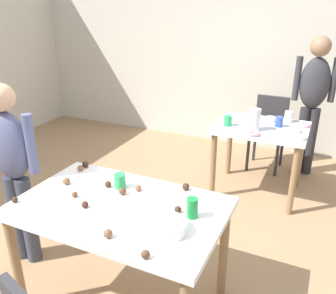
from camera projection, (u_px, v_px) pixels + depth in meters
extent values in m
plane|color=#9E7A56|center=(114.00, 285.00, 2.54)|extent=(6.40, 6.40, 0.00)
cube|color=beige|center=(238.00, 51.00, 4.73)|extent=(6.40, 0.10, 2.60)
cube|color=white|center=(119.00, 208.00, 2.15)|extent=(1.29, 0.80, 0.04)
cylinder|color=olive|center=(16.00, 264.00, 2.23)|extent=(0.06, 0.06, 0.71)
cylinder|color=olive|center=(83.00, 211.00, 2.80)|extent=(0.06, 0.06, 0.71)
cylinder|color=olive|center=(224.00, 251.00, 2.35)|extent=(0.06, 0.06, 0.71)
cube|color=silver|center=(261.00, 128.00, 3.54)|extent=(0.91, 0.73, 0.04)
cylinder|color=olive|center=(213.00, 166.00, 3.58)|extent=(0.06, 0.06, 0.71)
cylinder|color=olive|center=(293.00, 181.00, 3.27)|extent=(0.06, 0.06, 0.71)
cylinder|color=olive|center=(229.00, 146.00, 4.09)|extent=(0.06, 0.06, 0.71)
cylinder|color=olive|center=(300.00, 157.00, 3.79)|extent=(0.06, 0.06, 0.71)
cube|color=#2D2D33|center=(267.00, 135.00, 4.21)|extent=(0.41, 0.41, 0.04)
cube|color=#2D2D33|center=(272.00, 113.00, 4.27)|extent=(0.38, 0.05, 0.42)
cylinder|color=#2D2D33|center=(276.00, 160.00, 4.08)|extent=(0.04, 0.04, 0.41)
cylinder|color=#2D2D33|center=(248.00, 155.00, 4.22)|extent=(0.04, 0.04, 0.41)
cylinder|color=#2D2D33|center=(282.00, 150.00, 4.36)|extent=(0.04, 0.04, 0.41)
cylinder|color=#2D2D33|center=(254.00, 145.00, 4.50)|extent=(0.04, 0.04, 0.41)
cylinder|color=#383D4C|center=(17.00, 218.00, 2.70)|extent=(0.11, 0.11, 0.71)
cylinder|color=#383D4C|center=(29.00, 221.00, 2.67)|extent=(0.11, 0.11, 0.71)
ellipsoid|color=#4C5175|center=(10.00, 146.00, 2.46)|extent=(0.33, 0.22, 0.51)
sphere|color=tan|center=(1.00, 97.00, 2.32)|extent=(0.19, 0.19, 0.19)
cylinder|color=#4C5175|center=(31.00, 144.00, 2.38)|extent=(0.08, 0.08, 0.43)
cylinder|color=#28282D|center=(311.00, 142.00, 4.09)|extent=(0.11, 0.11, 0.80)
cylinder|color=#28282D|center=(301.00, 141.00, 4.11)|extent=(0.11, 0.11, 0.80)
ellipsoid|color=#333338|center=(315.00, 83.00, 3.84)|extent=(0.35, 0.26, 0.57)
sphere|color=#997051|center=(321.00, 46.00, 3.69)|extent=(0.22, 0.22, 0.22)
cylinder|color=#333338|center=(334.00, 80.00, 3.78)|extent=(0.08, 0.08, 0.48)
cylinder|color=#333338|center=(297.00, 79.00, 3.86)|extent=(0.08, 0.08, 0.48)
cylinder|color=white|center=(168.00, 227.00, 1.87)|extent=(0.20, 0.20, 0.06)
cylinder|color=#198438|center=(192.00, 208.00, 1.99)|extent=(0.07, 0.07, 0.12)
cube|color=silver|center=(132.00, 217.00, 2.01)|extent=(0.17, 0.02, 0.01)
cylinder|color=green|center=(120.00, 181.00, 2.32)|extent=(0.08, 0.08, 0.10)
sphere|color=brown|center=(75.00, 194.00, 2.22)|extent=(0.04, 0.04, 0.04)
sphere|color=brown|center=(108.00, 234.00, 1.83)|extent=(0.05, 0.05, 0.05)
sphere|color=#3D2319|center=(108.00, 184.00, 2.34)|extent=(0.04, 0.04, 0.04)
sphere|color=#3D2319|center=(186.00, 187.00, 2.30)|extent=(0.05, 0.05, 0.05)
sphere|color=#3D2319|center=(85.00, 164.00, 2.62)|extent=(0.05, 0.05, 0.05)
sphere|color=brown|center=(122.00, 191.00, 2.25)|extent=(0.05, 0.05, 0.05)
sphere|color=#3D2319|center=(178.00, 210.00, 2.05)|extent=(0.04, 0.04, 0.04)
sphere|color=#3D2319|center=(15.00, 200.00, 2.16)|extent=(0.04, 0.04, 0.04)
sphere|color=brown|center=(66.00, 181.00, 2.37)|extent=(0.05, 0.05, 0.05)
sphere|color=brown|center=(145.00, 254.00, 1.68)|extent=(0.05, 0.05, 0.05)
sphere|color=brown|center=(80.00, 168.00, 2.57)|extent=(0.04, 0.04, 0.04)
sphere|color=brown|center=(138.00, 188.00, 2.29)|extent=(0.04, 0.04, 0.04)
sphere|color=#3D2319|center=(85.00, 205.00, 2.10)|extent=(0.04, 0.04, 0.04)
cylinder|color=white|center=(255.00, 120.00, 3.37)|extent=(0.11, 0.11, 0.21)
cylinder|color=#3351B2|center=(279.00, 122.00, 3.49)|extent=(0.08, 0.08, 0.10)
cylinder|color=white|center=(289.00, 117.00, 3.63)|extent=(0.09, 0.09, 0.11)
cylinder|color=green|center=(228.00, 121.00, 3.52)|extent=(0.08, 0.08, 0.10)
torus|color=white|center=(300.00, 137.00, 3.18)|extent=(0.11, 0.11, 0.03)
torus|color=pink|center=(254.00, 134.00, 3.27)|extent=(0.12, 0.12, 0.03)
torus|color=pink|center=(305.00, 125.00, 3.51)|extent=(0.11, 0.11, 0.03)
torus|color=white|center=(271.00, 119.00, 3.70)|extent=(0.13, 0.13, 0.04)
torus|color=white|center=(296.00, 130.00, 3.36)|extent=(0.11, 0.11, 0.03)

